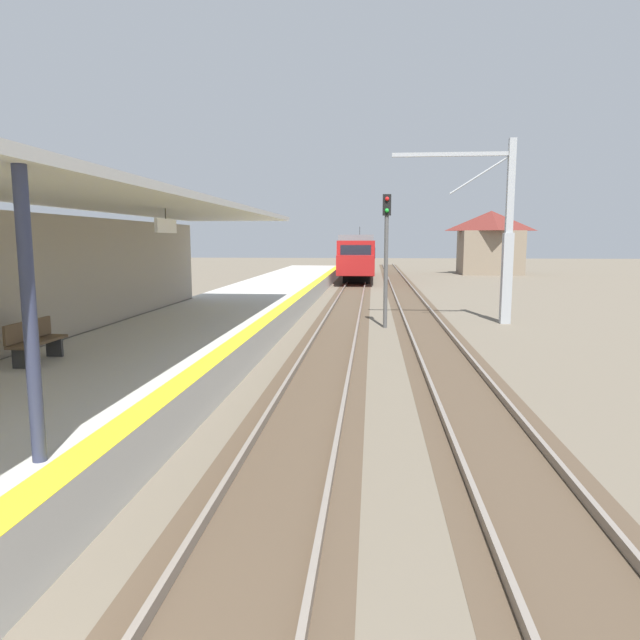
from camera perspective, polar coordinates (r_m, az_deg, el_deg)
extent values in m
cube|color=#B7B5AD|center=(18.93, -12.29, -1.32)|extent=(5.00, 80.00, 0.90)
cube|color=yellow|center=(18.31, -5.61, -0.05)|extent=(0.50, 80.00, 0.01)
cube|color=#4C4C4C|center=(15.34, -27.21, -4.19)|extent=(0.50, 24.00, 0.90)
cube|color=#9E9384|center=(15.07, -27.70, 3.46)|extent=(0.40, 24.00, 3.20)
cube|color=silver|center=(13.91, -19.72, 11.24)|extent=(4.40, 24.00, 0.16)
cylinder|color=#2D334C|center=(7.26, -26.80, -3.32)|extent=(0.16, 0.16, 4.27)
cube|color=white|center=(15.59, -15.15, 9.07)|extent=(0.08, 1.40, 0.36)
cylinder|color=#333333|center=(15.60, -15.19, 10.23)|extent=(0.03, 0.03, 0.27)
cube|color=#4C3D2D|center=(22.11, 1.86, -0.99)|extent=(2.34, 120.00, 0.01)
cube|color=slate|center=(22.15, 0.00, -0.76)|extent=(0.08, 120.00, 0.15)
cube|color=slate|center=(22.07, 3.73, -0.81)|extent=(0.08, 120.00, 0.15)
cube|color=#4C3D2D|center=(22.17, 10.67, -1.09)|extent=(2.34, 120.00, 0.01)
cube|color=slate|center=(22.11, 8.82, -0.87)|extent=(0.08, 120.00, 0.15)
cube|color=slate|center=(22.24, 12.52, -0.91)|extent=(0.08, 120.00, 0.15)
cube|color=maroon|center=(52.50, 3.88, 6.46)|extent=(2.90, 18.00, 2.70)
cube|color=slate|center=(52.48, 3.89, 8.17)|extent=(2.67, 18.00, 0.44)
cube|color=black|center=(43.48, 3.59, 6.68)|extent=(2.32, 0.06, 1.21)
cube|color=maroon|center=(42.73, 3.55, 5.48)|extent=(2.78, 1.60, 1.49)
cube|color=black|center=(52.48, 5.49, 6.88)|extent=(0.04, 15.84, 0.86)
cylinder|color=#333333|center=(56.09, 3.99, 8.84)|extent=(0.06, 0.06, 0.90)
cube|color=black|center=(46.74, 3.68, 4.18)|extent=(2.17, 2.20, 0.72)
cube|color=black|center=(58.41, 4.00, 4.93)|extent=(2.17, 2.20, 0.72)
cylinder|color=#4C4C4C|center=(22.57, 6.60, 4.76)|extent=(0.16, 0.16, 4.40)
cube|color=black|center=(22.57, 6.70, 11.36)|extent=(0.32, 0.24, 0.80)
sphere|color=red|center=(22.45, 6.72, 11.94)|extent=(0.16, 0.16, 0.16)
sphere|color=green|center=(22.42, 6.70, 10.82)|extent=(0.16, 0.16, 0.16)
cube|color=#9EA3A8|center=(24.86, 18.14, 3.96)|extent=(0.40, 0.40, 3.75)
cube|color=#9EA3A8|center=(24.91, 18.53, 12.59)|extent=(0.28, 0.28, 3.75)
cube|color=#9EA3A8|center=(24.63, 13.01, 15.84)|extent=(4.80, 0.16, 0.16)
cylinder|color=#9EA3A8|center=(24.71, 15.79, 13.85)|extent=(2.47, 0.07, 1.60)
cube|color=brown|center=(13.36, -26.35, -1.94)|extent=(0.44, 1.60, 0.06)
cube|color=brown|center=(13.43, -27.14, -0.91)|extent=(0.06, 1.60, 0.40)
cube|color=#333333|center=(12.89, -27.68, -3.35)|extent=(0.36, 0.08, 0.44)
cube|color=#333333|center=(13.90, -25.01, -2.42)|extent=(0.36, 0.08, 0.44)
cube|color=#7F705B|center=(61.08, 16.62, 6.48)|extent=(6.00, 4.80, 4.40)
pyramid|color=maroon|center=(61.10, 16.74, 9.48)|extent=(6.60, 5.28, 2.00)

